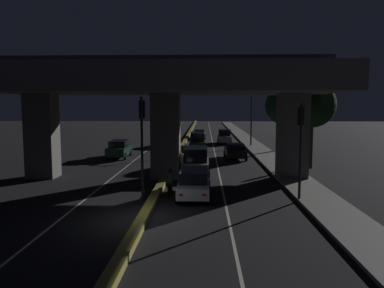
{
  "coord_description": "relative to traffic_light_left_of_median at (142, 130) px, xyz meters",
  "views": [
    {
      "loc": [
        2.7,
        -16.35,
        5.14
      ],
      "look_at": [
        1.41,
        21.73,
        1.13
      ],
      "focal_mm": 35.0,
      "sensor_mm": 36.0,
      "label": 1
    }
  ],
  "objects": [
    {
      "name": "car_silver_second",
      "position": [
        2.7,
        7.48,
        -2.74
      ],
      "size": [
        2.07,
        4.0,
        2.01
      ],
      "rotation": [
        0.0,
        0.0,
        1.57
      ],
      "color": "gray",
      "rests_on": "ground_plane"
    },
    {
      "name": "car_dark_green_lead_oncoming",
      "position": [
        -4.96,
        16.07,
        -2.88
      ],
      "size": [
        2.0,
        4.7,
        1.71
      ],
      "rotation": [
        0.0,
        0.0,
        -1.55
      ],
      "color": "black",
      "rests_on": "ground_plane"
    },
    {
      "name": "car_silver_fifth",
      "position": [
        5.98,
        29.7,
        -2.83
      ],
      "size": [
        2.08,
        4.19,
        1.85
      ],
      "rotation": [
        0.0,
        0.0,
        1.53
      ],
      "color": "gray",
      "rests_on": "ground_plane"
    },
    {
      "name": "roadside_tree_kerbside_mid",
      "position": [
        12.05,
        21.68,
        1.23
      ],
      "size": [
        4.13,
        4.13,
        7.1
      ],
      "color": "#2D2116",
      "rests_on": "ground_plane"
    },
    {
      "name": "car_white_lead",
      "position": [
        2.75,
        0.65,
        -2.96
      ],
      "size": [
        1.85,
        4.45,
        1.55
      ],
      "rotation": [
        0.0,
        0.0,
        1.57
      ],
      "color": "silver",
      "rests_on": "ground_plane"
    },
    {
      "name": "motorcycle_black_filtering_near",
      "position": [
        1.38,
        1.21,
        -3.15
      ],
      "size": [
        0.33,
        1.92,
        1.5
      ],
      "rotation": [
        0.0,
        0.0,
        1.55
      ],
      "color": "black",
      "rests_on": "ground_plane"
    },
    {
      "name": "elevated_overpass",
      "position": [
        0.64,
        6.02,
        2.55
      ],
      "size": [
        22.82,
        10.91,
        8.5
      ],
      "color": "#5B5956",
      "rests_on": "ground_plane"
    },
    {
      "name": "sidewalk_right",
      "position": [
        9.51,
        24.52,
        -3.7
      ],
      "size": [
        2.42,
        126.0,
        0.16
      ],
      "primitive_type": "cube",
      "color": "gray",
      "rests_on": "ground_plane"
    },
    {
      "name": "car_white_sixth",
      "position": [
        2.48,
        36.77,
        -3.05
      ],
      "size": [
        1.99,
        4.64,
        1.36
      ],
      "rotation": [
        0.0,
        0.0,
        1.61
      ],
      "color": "silver",
      "rests_on": "ground_plane"
    },
    {
      "name": "car_silver_second_oncoming",
      "position": [
        -1.33,
        26.12,
        -3.0
      ],
      "size": [
        1.99,
        4.84,
        1.51
      ],
      "rotation": [
        0.0,
        0.0,
        -1.61
      ],
      "color": "gray",
      "rests_on": "ground_plane"
    },
    {
      "name": "lane_line_left_inner",
      "position": [
        -3.16,
        31.52,
        -3.78
      ],
      "size": [
        0.12,
        126.0,
        0.0
      ],
      "primitive_type": "cube",
      "color": "beige",
      "rests_on": "ground_plane"
    },
    {
      "name": "motorcycle_blue_filtering_mid",
      "position": [
        1.59,
        8.82,
        -3.18
      ],
      "size": [
        0.34,
        1.96,
        1.4
      ],
      "rotation": [
        0.0,
        0.0,
        1.51
      ],
      "color": "black",
      "rests_on": "ground_plane"
    },
    {
      "name": "median_divider",
      "position": [
        0.64,
        31.52,
        -3.62
      ],
      "size": [
        0.48,
        126.0,
        0.31
      ],
      "primitive_type": "cube",
      "color": "olive",
      "rests_on": "ground_plane"
    },
    {
      "name": "pedestrian_on_sidewalk",
      "position": [
        9.62,
        8.89,
        -2.71
      ],
      "size": [
        0.3,
        0.3,
        1.77
      ],
      "color": "#2D261E",
      "rests_on": "sidewalk_right"
    },
    {
      "name": "traffic_light_right_of_median",
      "position": [
        8.4,
        0.0,
        -0.23
      ],
      "size": [
        0.3,
        0.49,
        5.22
      ],
      "color": "black",
      "rests_on": "ground_plane"
    },
    {
      "name": "lane_line_right_inner",
      "position": [
        4.44,
        31.52,
        -3.78
      ],
      "size": [
        0.12,
        126.0,
        0.0
      ],
      "primitive_type": "cube",
      "color": "beige",
      "rests_on": "ground_plane"
    },
    {
      "name": "car_black_third",
      "position": [
        6.24,
        15.52,
        -3.03
      ],
      "size": [
        2.03,
        4.29,
        1.49
      ],
      "rotation": [
        0.0,
        0.0,
        1.59
      ],
      "color": "black",
      "rests_on": "ground_plane"
    },
    {
      "name": "traffic_light_left_of_median",
      "position": [
        0.0,
        0.0,
        0.0
      ],
      "size": [
        0.3,
        0.49,
        5.57
      ],
      "color": "black",
      "rests_on": "ground_plane"
    },
    {
      "name": "ground_plane",
      "position": [
        0.64,
        -3.48,
        -3.78
      ],
      "size": [
        200.0,
        200.0,
        0.0
      ],
      "primitive_type": "plane",
      "color": "black"
    },
    {
      "name": "street_lamp",
      "position": [
        8.75,
        25.96,
        0.43
      ],
      "size": [
        1.89,
        0.32,
        7.07
      ],
      "color": "#2D2D30",
      "rests_on": "ground_plane"
    },
    {
      "name": "car_dark_green_fourth",
      "position": [
        2.49,
        23.15,
        -2.77
      ],
      "size": [
        1.99,
        4.44,
        1.95
      ],
      "rotation": [
        0.0,
        0.0,
        1.6
      ],
      "color": "black",
      "rests_on": "ground_plane"
    },
    {
      "name": "roadside_tree_kerbside_near",
      "position": [
        11.92,
        10.5,
        1.37
      ],
      "size": [
        3.73,
        3.73,
        7.03
      ],
      "color": "#38281C",
      "rests_on": "ground_plane"
    },
    {
      "name": "motorcycle_white_filtering_far",
      "position": [
        1.52,
        15.84,
        -3.14
      ],
      "size": [
        0.33,
        1.83,
        1.5
      ],
      "rotation": [
        0.0,
        0.0,
        1.61
      ],
      "color": "black",
      "rests_on": "ground_plane"
    }
  ]
}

